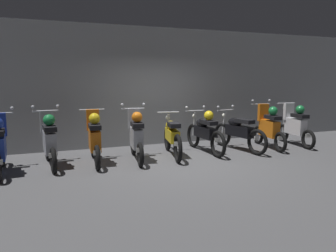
{
  "coord_description": "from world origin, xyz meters",
  "views": [
    {
      "loc": [
        -2.78,
        -6.44,
        1.86
      ],
      "look_at": [
        -0.13,
        0.63,
        0.75
      ],
      "focal_mm": 34.27,
      "sensor_mm": 36.0,
      "label": 1
    }
  ],
  "objects_px": {
    "motorbike_slot_2": "(94,138)",
    "motorbike_slot_7": "(269,127)",
    "motorbike_slot_3": "(136,136)",
    "motorbike_slot_1": "(49,140)",
    "motorbike_slot_6": "(238,132)",
    "motorbike_slot_4": "(172,136)",
    "motorbike_slot_5": "(205,132)",
    "motorbike_slot_8": "(295,125)"
  },
  "relations": [
    {
      "from": "motorbike_slot_5",
      "to": "motorbike_slot_2",
      "type": "bearing_deg",
      "value": -177.15
    },
    {
      "from": "motorbike_slot_4",
      "to": "motorbike_slot_6",
      "type": "xyz_separation_m",
      "value": [
        1.85,
        -0.03,
        0.0
      ]
    },
    {
      "from": "motorbike_slot_4",
      "to": "motorbike_slot_1",
      "type": "bearing_deg",
      "value": 179.54
    },
    {
      "from": "motorbike_slot_4",
      "to": "motorbike_slot_6",
      "type": "distance_m",
      "value": 1.85
    },
    {
      "from": "motorbike_slot_3",
      "to": "motorbike_slot_4",
      "type": "relative_size",
      "value": 0.87
    },
    {
      "from": "motorbike_slot_3",
      "to": "motorbike_slot_1",
      "type": "bearing_deg",
      "value": 175.59
    },
    {
      "from": "motorbike_slot_2",
      "to": "motorbike_slot_7",
      "type": "xyz_separation_m",
      "value": [
        4.65,
        0.0,
        0.0
      ]
    },
    {
      "from": "motorbike_slot_1",
      "to": "motorbike_slot_2",
      "type": "xyz_separation_m",
      "value": [
        0.93,
        -0.08,
        -0.0
      ]
    },
    {
      "from": "motorbike_slot_3",
      "to": "motorbike_slot_6",
      "type": "relative_size",
      "value": 0.87
    },
    {
      "from": "motorbike_slot_7",
      "to": "motorbike_slot_4",
      "type": "bearing_deg",
      "value": 178.83
    },
    {
      "from": "motorbike_slot_2",
      "to": "motorbike_slot_3",
      "type": "xyz_separation_m",
      "value": [
        0.93,
        -0.06,
        0.0
      ]
    },
    {
      "from": "motorbike_slot_2",
      "to": "motorbike_slot_6",
      "type": "bearing_deg",
      "value": 0.46
    },
    {
      "from": "motorbike_slot_3",
      "to": "motorbike_slot_8",
      "type": "xyz_separation_m",
      "value": [
        4.65,
        0.1,
        -0.0
      ]
    },
    {
      "from": "motorbike_slot_2",
      "to": "motorbike_slot_6",
      "type": "xyz_separation_m",
      "value": [
        3.71,
        0.03,
        -0.07
      ]
    },
    {
      "from": "motorbike_slot_4",
      "to": "motorbike_slot_2",
      "type": "bearing_deg",
      "value": -178.2
    },
    {
      "from": "motorbike_slot_4",
      "to": "motorbike_slot_7",
      "type": "height_order",
      "value": "motorbike_slot_7"
    },
    {
      "from": "motorbike_slot_1",
      "to": "motorbike_slot_2",
      "type": "distance_m",
      "value": 0.94
    },
    {
      "from": "motorbike_slot_2",
      "to": "motorbike_slot_4",
      "type": "relative_size",
      "value": 0.87
    },
    {
      "from": "motorbike_slot_4",
      "to": "motorbike_slot_5",
      "type": "distance_m",
      "value": 0.93
    },
    {
      "from": "motorbike_slot_1",
      "to": "motorbike_slot_5",
      "type": "relative_size",
      "value": 0.86
    },
    {
      "from": "motorbike_slot_5",
      "to": "motorbike_slot_7",
      "type": "height_order",
      "value": "motorbike_slot_7"
    },
    {
      "from": "motorbike_slot_2",
      "to": "motorbike_slot_8",
      "type": "xyz_separation_m",
      "value": [
        5.58,
        0.04,
        0.0
      ]
    },
    {
      "from": "motorbike_slot_3",
      "to": "motorbike_slot_8",
      "type": "relative_size",
      "value": 1.0
    },
    {
      "from": "motorbike_slot_1",
      "to": "motorbike_slot_8",
      "type": "xyz_separation_m",
      "value": [
        6.51,
        -0.04,
        -0.0
      ]
    },
    {
      "from": "motorbike_slot_6",
      "to": "motorbike_slot_2",
      "type": "bearing_deg",
      "value": -179.54
    },
    {
      "from": "motorbike_slot_8",
      "to": "motorbike_slot_6",
      "type": "bearing_deg",
      "value": -179.69
    },
    {
      "from": "motorbike_slot_5",
      "to": "motorbike_slot_6",
      "type": "distance_m",
      "value": 0.93
    },
    {
      "from": "motorbike_slot_2",
      "to": "motorbike_slot_8",
      "type": "height_order",
      "value": "same"
    },
    {
      "from": "motorbike_slot_4",
      "to": "motorbike_slot_8",
      "type": "bearing_deg",
      "value": -0.29
    },
    {
      "from": "motorbike_slot_4",
      "to": "motorbike_slot_8",
      "type": "height_order",
      "value": "motorbike_slot_8"
    },
    {
      "from": "motorbike_slot_1",
      "to": "motorbike_slot_6",
      "type": "bearing_deg",
      "value": -0.63
    },
    {
      "from": "motorbike_slot_8",
      "to": "motorbike_slot_4",
      "type": "bearing_deg",
      "value": 179.71
    },
    {
      "from": "motorbike_slot_3",
      "to": "motorbike_slot_5",
      "type": "relative_size",
      "value": 0.86
    },
    {
      "from": "motorbike_slot_5",
      "to": "motorbike_slot_3",
      "type": "bearing_deg",
      "value": -173.79
    },
    {
      "from": "motorbike_slot_3",
      "to": "motorbike_slot_2",
      "type": "bearing_deg",
      "value": 176.13
    },
    {
      "from": "motorbike_slot_1",
      "to": "motorbike_slot_7",
      "type": "xyz_separation_m",
      "value": [
        5.58,
        -0.08,
        0.0
      ]
    },
    {
      "from": "motorbike_slot_7",
      "to": "motorbike_slot_5",
      "type": "bearing_deg",
      "value": 175.78
    },
    {
      "from": "motorbike_slot_5",
      "to": "motorbike_slot_4",
      "type": "bearing_deg",
      "value": -175.03
    },
    {
      "from": "motorbike_slot_4",
      "to": "motorbike_slot_5",
      "type": "bearing_deg",
      "value": 4.97
    },
    {
      "from": "motorbike_slot_1",
      "to": "motorbike_slot_3",
      "type": "bearing_deg",
      "value": -4.41
    },
    {
      "from": "motorbike_slot_2",
      "to": "motorbike_slot_7",
      "type": "bearing_deg",
      "value": 0.02
    },
    {
      "from": "motorbike_slot_7",
      "to": "motorbike_slot_8",
      "type": "height_order",
      "value": "motorbike_slot_7"
    }
  ]
}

